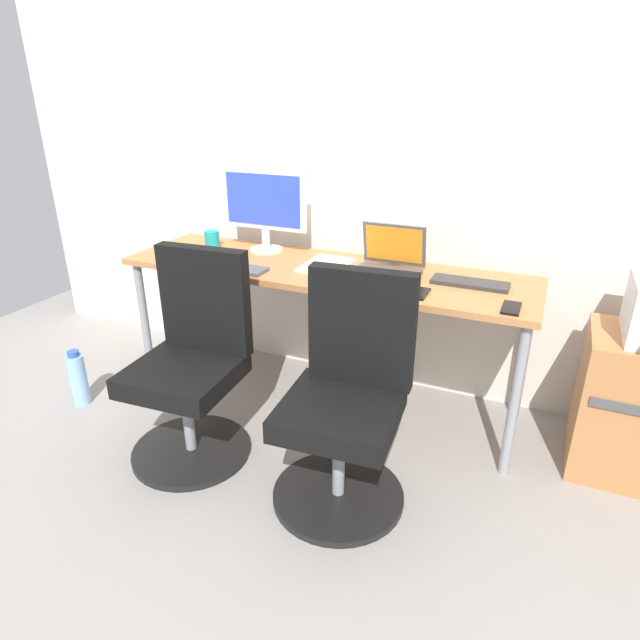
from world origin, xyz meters
The scene contains 17 objects.
ground_plane centered at (0.00, 0.00, 0.00)m, with size 5.28×5.28×0.00m, color gray.
back_wall centered at (0.00, 0.37, 1.30)m, with size 4.40×0.04×2.60m, color silver.
desk centered at (0.00, 0.00, 0.68)m, with size 2.04×0.58×0.75m.
office_chair_left centered at (-0.36, -0.63, 0.42)m, with size 0.54×0.54×0.94m.
office_chair_right centered at (0.37, -0.63, 0.42)m, with size 0.54×0.54×0.94m.
water_bottle_on_floor centered at (-1.17, -0.57, 0.15)m, with size 0.09×0.09×0.31m.
desktop_monitor centered at (-0.41, 0.15, 1.00)m, with size 0.48×0.18×0.43m.
open_laptop centered at (0.31, 0.05, 0.80)m, with size 0.31×0.27×0.22m.
keyboard_by_monitor centered at (-0.39, -0.21, 0.76)m, with size 0.34×0.12×0.02m, color #515156.
keyboard_by_laptop centered at (0.70, 0.04, 0.76)m, with size 0.34×0.12×0.02m, color #2D2D2D.
mouse_by_monitor centered at (-0.76, -0.03, 0.76)m, with size 0.06×0.10×0.03m, color #515156.
mouse_by_laptop centered at (0.06, -0.22, 0.76)m, with size 0.06×0.10×0.03m, color #2D2D2D.
coffee_mug centered at (-0.72, 0.09, 0.79)m, with size 0.08×0.08×0.09m, color teal.
pen_cup centered at (0.29, 0.23, 0.80)m, with size 0.07×0.07×0.10m, color slate.
phone_near_laptop centered at (0.90, -0.19, 0.75)m, with size 0.07×0.14×0.01m, color black.
phone_near_monitor centered at (0.52, -0.18, 0.75)m, with size 0.07×0.14×0.01m, color black.
paper_pile centered at (0.00, 0.03, 0.75)m, with size 0.21×0.30×0.01m, color white.
Camera 1 is at (1.01, -2.31, 1.56)m, focal length 30.06 mm.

